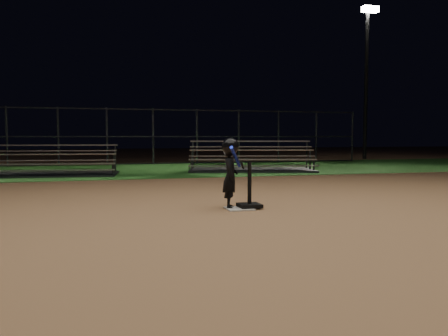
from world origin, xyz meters
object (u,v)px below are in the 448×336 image
child_batter (230,171)px  bleacher_right (251,165)px  light_pole_right (367,69)px  home_plate (239,209)px  batting_tee (249,199)px  bleacher_left (53,169)px

child_batter → bleacher_right: 8.69m
light_pole_right → home_plate: bearing=-128.8°
child_batter → light_pole_right: (12.13, 14.82, 4.29)m
batting_tee → child_batter: size_ratio=0.64×
home_plate → bleacher_right: 8.75m
batting_tee → light_pole_right: size_ratio=0.10×
home_plate → bleacher_left: 8.94m
bleacher_left → batting_tee: bearing=-57.2°
bleacher_right → light_pole_right: 12.18m
home_plate → child_batter: bearing=136.5°
batting_tee → child_batter: (-0.33, 0.07, 0.49)m
child_batter → bleacher_right: bearing=-5.8°
home_plate → bleacher_right: bleacher_right is taller
batting_tee → bleacher_left: 8.98m
home_plate → bleacher_left: size_ratio=0.11×
child_batter → bleacher_left: 8.79m
home_plate → light_pole_right: light_pole_right is taller
bleacher_right → light_pole_right: light_pole_right is taller
batting_tee → child_batter: bearing=168.1°
batting_tee → bleacher_right: 8.63m
bleacher_right → home_plate: bearing=-96.1°
home_plate → child_batter: 0.67m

